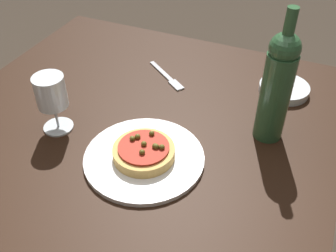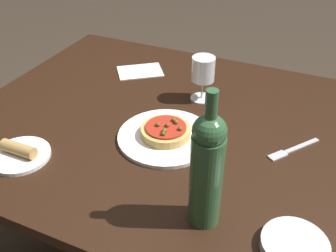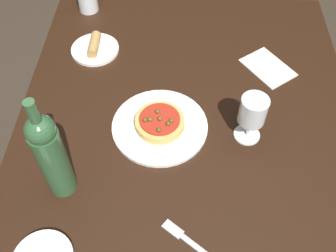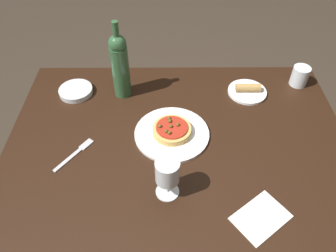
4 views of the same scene
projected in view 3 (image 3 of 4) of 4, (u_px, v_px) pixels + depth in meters
ground_plane at (181, 225)px, 1.84m from camera, size 14.00×14.00×0.00m
dining_table at (186, 139)px, 1.29m from camera, size 1.33×1.07×0.78m
dinner_plate at (160, 126)px, 1.21m from camera, size 0.30×0.30×0.01m
pizza at (160, 122)px, 1.19m from camera, size 0.15×0.15×0.04m
wine_glass at (253, 112)px, 1.11m from camera, size 0.08×0.08×0.16m
wine_bottle at (51, 154)px, 0.97m from camera, size 0.08×0.08×0.35m
water_cup at (87, 0)px, 1.55m from camera, size 0.08×0.08×0.09m
fork at (189, 241)px, 0.99m from camera, size 0.13×0.16×0.00m
side_plate at (95, 48)px, 1.42m from camera, size 0.17×0.17×0.05m
paper_napkin at (268, 68)px, 1.37m from camera, size 0.21×0.20×0.00m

